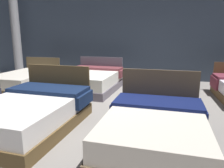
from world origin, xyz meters
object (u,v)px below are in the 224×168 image
object	(u,v)px
bed_4	(25,80)
bed_5	(90,81)
bed_6	(161,88)
support_pillar	(16,32)
bed_1	(30,112)
bed_2	(155,128)

from	to	relation	value
bed_4	bed_5	distance (m)	2.16
bed_5	bed_6	distance (m)	2.09
bed_4	bed_6	world-z (taller)	bed_4
bed_4	support_pillar	distance (m)	2.75
bed_1	bed_5	size ratio (longest dim) A/B	1.02
bed_5	bed_6	size ratio (longest dim) A/B	1.03
bed_5	support_pillar	bearing A→B (deg)	159.52
bed_4	support_pillar	xyz separation A→B (m)	(-1.52, 1.71, 1.52)
bed_4	bed_5	bearing A→B (deg)	3.53
bed_5	support_pillar	size ratio (longest dim) A/B	0.62
bed_5	bed_2	bearing A→B (deg)	-51.55
bed_4	bed_6	distance (m)	4.25
bed_4	bed_6	size ratio (longest dim) A/B	1.04
bed_2	bed_5	xyz separation A→B (m)	(-2.07, 2.90, 0.03)
bed_2	bed_6	distance (m)	2.83
bed_1	support_pillar	world-z (taller)	support_pillar
bed_1	bed_5	world-z (taller)	bed_1
bed_4	bed_6	xyz separation A→B (m)	(4.25, 0.04, -0.02)
support_pillar	bed_2	bearing A→B (deg)	-38.07
bed_2	support_pillar	world-z (taller)	support_pillar
bed_1	bed_2	distance (m)	2.15
bed_5	bed_6	world-z (taller)	bed_5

